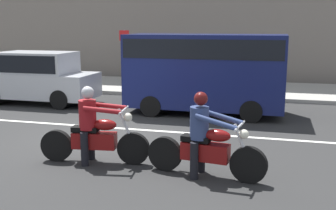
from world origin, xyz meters
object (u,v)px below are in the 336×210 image
(motorcycle_with_rider_denim_blue, at_px, (205,143))
(parked_van_navy, at_px, (205,68))
(motorcycle_with_rider_crimson, at_px, (94,132))
(pedestrian_bystander, at_px, (170,60))
(parked_hatchback_silver, at_px, (38,77))
(street_sign_post, at_px, (125,51))

(motorcycle_with_rider_denim_blue, height_order, parked_van_navy, parked_van_navy)
(motorcycle_with_rider_crimson, bearing_deg, pedestrian_bystander, 96.28)
(motorcycle_with_rider_crimson, bearing_deg, parked_hatchback_silver, 130.96)
(motorcycle_with_rider_denim_blue, xyz_separation_m, pedestrian_bystander, (-3.41, 10.62, 0.55))
(motorcycle_with_rider_crimson, relative_size, pedestrian_bystander, 1.24)
(motorcycle_with_rider_crimson, distance_m, street_sign_post, 9.97)
(motorcycle_with_rider_denim_blue, bearing_deg, motorcycle_with_rider_crimson, 175.55)
(motorcycle_with_rider_denim_blue, xyz_separation_m, street_sign_post, (-5.21, 9.65, 0.95))
(parked_van_navy, xyz_separation_m, pedestrian_bystander, (-2.49, 5.30, -0.22))
(parked_van_navy, bearing_deg, motorcycle_with_rider_crimson, -104.64)
(parked_van_navy, height_order, pedestrian_bystander, parked_van_navy)
(motorcycle_with_rider_denim_blue, height_order, pedestrian_bystander, pedestrian_bystander)
(motorcycle_with_rider_denim_blue, bearing_deg, parked_van_navy, 99.82)
(street_sign_post, bearing_deg, pedestrian_bystander, 28.28)
(parked_hatchback_silver, relative_size, pedestrian_bystander, 2.28)
(parked_van_navy, distance_m, street_sign_post, 6.10)
(parked_hatchback_silver, height_order, street_sign_post, street_sign_post)
(parked_hatchback_silver, bearing_deg, motorcycle_with_rider_crimson, -49.04)
(parked_van_navy, relative_size, street_sign_post, 2.00)
(parked_van_navy, bearing_deg, street_sign_post, 134.70)
(parked_hatchback_silver, bearing_deg, parked_van_navy, -1.56)
(parked_van_navy, relative_size, pedestrian_bystander, 2.67)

